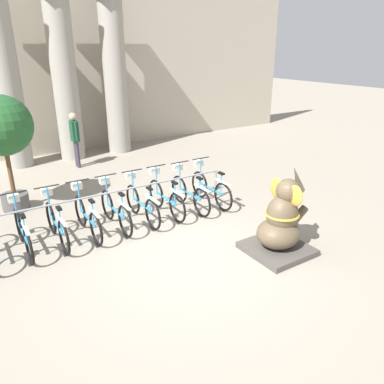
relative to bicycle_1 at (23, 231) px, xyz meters
name	(u,v)px	position (x,y,z in m)	size (l,w,h in m)	color
ground_plane	(193,254)	(2.57, -1.82, -0.41)	(60.00, 60.00, 0.00)	gray
building_facade	(55,65)	(2.57, 6.78, 2.59)	(20.00, 0.20, 6.00)	#B2A893
column_left	(6,81)	(0.88, 5.78, 2.22)	(1.00, 1.00, 5.16)	gray
column_middle	(64,78)	(2.57, 5.78, 2.22)	(1.00, 1.00, 5.16)	gray
column_right	(115,76)	(4.27, 5.78, 2.22)	(1.00, 1.00, 5.16)	gray
bike_rack	(112,197)	(1.82, 0.13, 0.23)	(5.44, 0.05, 0.77)	gray
bicycle_1	(23,231)	(0.00, 0.00, 0.00)	(0.48, 1.66, 1.04)	black
bicycle_2	(56,223)	(0.61, 0.00, 0.00)	(0.48, 1.66, 1.04)	black
bicycle_3	(87,216)	(1.21, 0.01, 0.00)	(0.48, 1.66, 1.04)	black
bicycle_4	(115,209)	(1.82, 0.03, 0.00)	(0.48, 1.66, 1.04)	black
bicycle_5	(142,203)	(2.42, 0.02, 0.00)	(0.48, 1.66, 1.04)	black
bicycle_6	(165,197)	(3.03, 0.04, 0.00)	(0.48, 1.66, 1.04)	black
bicycle_7	(189,192)	(3.63, 0.00, 0.00)	(0.48, 1.66, 1.04)	black
bicycle_8	(210,187)	(4.24, 0.01, 0.00)	(0.48, 1.66, 1.04)	black
elephant_statue	(281,224)	(4.00, -2.57, 0.16)	(1.10, 1.10, 1.66)	#4C4742
person_pedestrian	(75,135)	(2.39, 4.65, 0.62)	(0.23, 0.47, 1.71)	#383342
potted_tree	(2,130)	(0.18, 2.15, 1.47)	(1.33, 1.33, 2.64)	#4C4C4C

